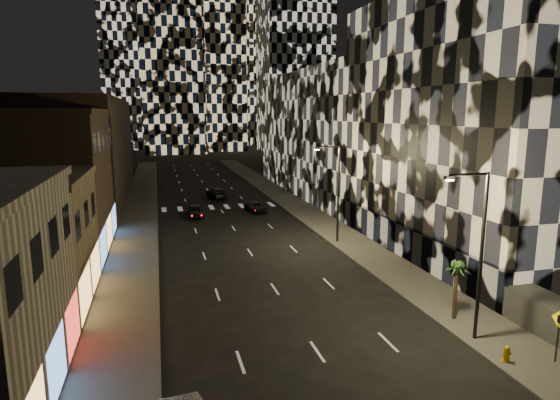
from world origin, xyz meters
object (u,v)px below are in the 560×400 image
ped_sign (559,327)px  car_dark_rightlane (256,207)px  streetlight_near (478,245)px  car_dark_midlane (195,211)px  car_dark_oncoming (217,193)px  fire_hydrant (507,354)px  palm_tree (457,271)px  streetlight_far (336,187)px

ped_sign → car_dark_rightlane: bearing=96.6°
streetlight_near → car_dark_midlane: size_ratio=2.13×
car_dark_midlane → car_dark_oncoming: bearing=71.1°
fire_hydrant → ped_sign: bearing=-15.2°
ped_sign → palm_tree: (-1.80, 5.56, 1.09)m
streetlight_near → ped_sign: bearing=-51.9°
streetlight_near → car_dark_midlane: streetlight_near is taller
streetlight_far → fire_hydrant: (0.15, -22.49, -4.82)m
car_dark_oncoming → car_dark_rightlane: 11.37m
car_dark_midlane → ped_sign: (14.30, -37.70, 1.21)m
car_dark_oncoming → streetlight_near: bearing=92.3°
car_dark_oncoming → fire_hydrant: 49.62m
car_dark_oncoming → fire_hydrant: car_dark_oncoming is taller
car_dark_oncoming → ped_sign: (10.30, -49.59, 1.19)m
streetlight_near → car_dark_oncoming: streetlight_near is taller
streetlight_near → car_dark_rightlane: 36.24m
fire_hydrant → ped_sign: (2.30, -0.62, 1.40)m
streetlight_far → car_dark_midlane: (-11.85, 14.59, -4.63)m
streetlight_near → palm_tree: size_ratio=2.58×
streetlight_far → palm_tree: (0.65, -17.56, -2.32)m
car_dark_oncoming → car_dark_rightlane: size_ratio=1.23×
palm_tree → fire_hydrant: bearing=-95.8°
car_dark_midlane → fire_hydrant: (12.00, -37.08, -0.19)m
streetlight_far → car_dark_oncoming: size_ratio=1.74×
car_dark_oncoming → fire_hydrant: size_ratio=6.39×
car_dark_rightlane → fire_hydrant: size_ratio=5.20×
ped_sign → streetlight_far: bearing=92.7°
car_dark_midlane → ped_sign: size_ratio=1.61×
streetlight_near → car_dark_rightlane: size_ratio=2.15×
car_dark_oncoming → ped_sign: bearing=94.5°
streetlight_far → car_dark_oncoming: 28.00m
ped_sign → car_dark_midlane: bearing=107.4°
car_dark_rightlane → palm_tree: size_ratio=1.20×
streetlight_near → palm_tree: (0.65, 2.44, -2.32)m
car_dark_rightlane → palm_tree: palm_tree is taller
car_dark_midlane → car_dark_oncoming: car_dark_oncoming is taller
car_dark_oncoming → palm_tree: (8.50, -44.03, 2.28)m
streetlight_near → ped_sign: size_ratio=3.42×
car_dark_oncoming → car_dark_rightlane: (3.50, -10.82, -0.17)m
streetlight_far → fire_hydrant: bearing=-89.6°
car_dark_midlane → fire_hydrant: car_dark_midlane is taller
streetlight_near → streetlight_far: (0.00, 20.00, 0.00)m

